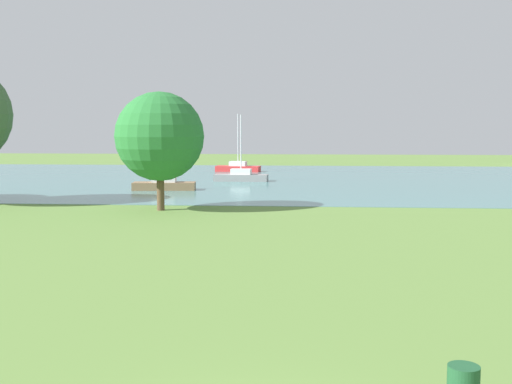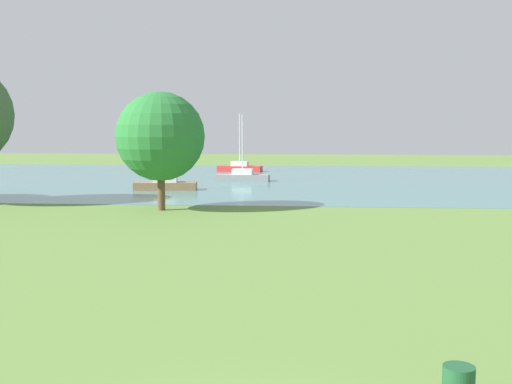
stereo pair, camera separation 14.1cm
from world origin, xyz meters
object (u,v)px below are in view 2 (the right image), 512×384
sailboat_brown (165,184)px  tree_west_near (160,137)px  sailboat_red (240,167)px  sailboat_gray (242,176)px

sailboat_brown → tree_west_near: tree_west_near is taller
sailboat_red → sailboat_gray: bearing=-82.7°
sailboat_red → tree_west_near: size_ratio=0.90×
sailboat_red → sailboat_gray: sailboat_red is taller
sailboat_gray → tree_west_near: (-2.78, -19.79, 3.89)m
sailboat_red → sailboat_brown: (-3.64, -20.15, 0.00)m
sailboat_brown → tree_west_near: bearing=-78.3°
sailboat_red → sailboat_brown: 20.48m
sailboat_red → sailboat_gray: 11.97m
sailboat_gray → tree_west_near: tree_west_near is taller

